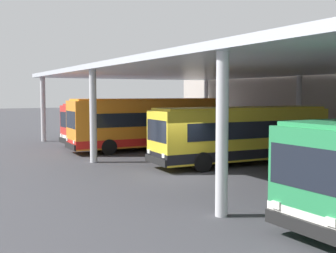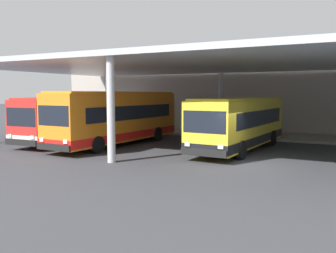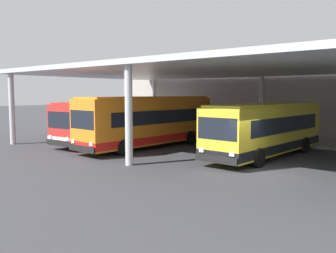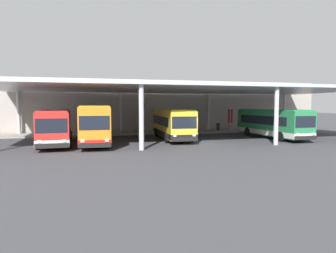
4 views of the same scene
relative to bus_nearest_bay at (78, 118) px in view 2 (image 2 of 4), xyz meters
name	(u,v)px [view 2 (image 2 of 4)]	position (x,y,z in m)	size (l,w,h in m)	color
ground_plane	(246,165)	(13.21, -2.99, -1.66)	(200.00, 200.00, 0.00)	#3D3D42
platform_kerb	(289,137)	(13.21, 8.76, -1.57)	(42.00, 4.50, 0.18)	gray
station_building_facade	(297,92)	(13.21, 12.01, 1.90)	(48.00, 1.60, 7.11)	#ADA399
canopy_shelter	(273,62)	(13.21, 2.51, 3.66)	(40.00, 17.00, 5.55)	silver
bus_nearest_bay	(78,118)	(0.00, 0.00, 0.00)	(3.06, 10.64, 3.17)	red
bus_second_bay	(118,117)	(3.60, -0.13, 0.19)	(3.02, 11.42, 3.57)	orange
bus_middle_bay	(240,123)	(11.54, 1.57, 0.00)	(3.10, 10.65, 3.17)	yellow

